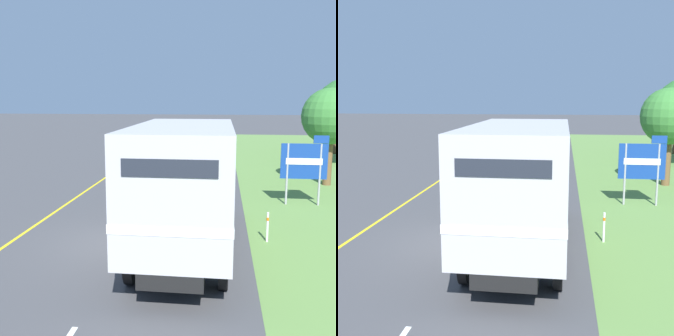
# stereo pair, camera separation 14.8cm
# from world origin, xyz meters

# --- Properties ---
(ground_plane) EXTENTS (200.00, 200.00, 0.00)m
(ground_plane) POSITION_xyz_m (0.00, 0.00, 0.00)
(ground_plane) COLOR #444447
(edge_line_yellow) EXTENTS (0.12, 56.99, 0.01)m
(edge_line_yellow) POSITION_xyz_m (-3.70, 11.29, 0.00)
(edge_line_yellow) COLOR yellow
(edge_line_yellow) RESTS_ON ground
(centre_dash_near) EXTENTS (0.12, 2.60, 0.01)m
(centre_dash_near) POSITION_xyz_m (0.00, 0.43, 0.00)
(centre_dash_near) COLOR white
(centre_dash_near) RESTS_ON ground
(centre_dash_mid_a) EXTENTS (0.12, 2.60, 0.01)m
(centre_dash_mid_a) POSITION_xyz_m (0.00, 7.03, 0.00)
(centre_dash_mid_a) COLOR white
(centre_dash_mid_a) RESTS_ON ground
(centre_dash_mid_b) EXTENTS (0.12, 2.60, 0.01)m
(centre_dash_mid_b) POSITION_xyz_m (0.00, 13.63, 0.00)
(centre_dash_mid_b) COLOR white
(centre_dash_mid_b) RESTS_ON ground
(centre_dash_far) EXTENTS (0.12, 2.60, 0.01)m
(centre_dash_far) POSITION_xyz_m (0.00, 20.23, 0.00)
(centre_dash_far) COLOR white
(centre_dash_far) RESTS_ON ground
(centre_dash_farthest) EXTENTS (0.12, 2.60, 0.01)m
(centre_dash_farthest) POSITION_xyz_m (0.00, 26.83, 0.00)
(centre_dash_farthest) COLOR white
(centre_dash_farthest) RESTS_ON ground
(horse_trailer_truck) EXTENTS (2.59, 8.39, 3.75)m
(horse_trailer_truck) POSITION_xyz_m (1.78, -0.32, 2.07)
(horse_trailer_truck) COLOR black
(horse_trailer_truck) RESTS_ON ground
(lead_car_white) EXTENTS (1.80, 4.07, 1.86)m
(lead_car_white) POSITION_xyz_m (-1.60, 14.08, 0.94)
(lead_car_white) COLOR black
(lead_car_white) RESTS_ON ground
(highway_sign) EXTENTS (1.89, 0.09, 2.93)m
(highway_sign) POSITION_xyz_m (6.21, 5.58, 1.80)
(highway_sign) COLOR #9E9EA3
(highway_sign) RESTS_ON ground
(roadside_tree_near) EXTENTS (2.87, 2.87, 4.97)m
(roadside_tree_near) POSITION_xyz_m (8.19, 9.97, 3.50)
(roadside_tree_near) COLOR brown
(roadside_tree_near) RESTS_ON ground
(delineator_post) EXTENTS (0.08, 0.08, 0.95)m
(delineator_post) POSITION_xyz_m (4.25, 0.69, 0.51)
(delineator_post) COLOR white
(delineator_post) RESTS_ON ground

